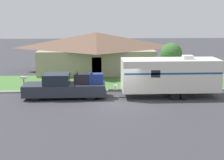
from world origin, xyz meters
TOP-DOWN VIEW (x-y plane):
  - ground_plane at (0.00, 0.00)m, footprint 120.00×120.00m
  - curb_strip at (0.00, 3.75)m, footprint 80.00×0.30m
  - lawn_strip at (0.00, 7.40)m, footprint 80.00×7.00m
  - house_across_street at (-1.94, 13.75)m, footprint 13.52×8.59m
  - pickup_truck at (-4.42, 1.94)m, footprint 6.50×1.99m
  - travel_trailer at (3.87, 1.94)m, footprint 8.75×2.44m
  - mailbox at (-8.25, 4.54)m, footprint 0.48×0.20m
  - tree_in_yard at (5.14, 6.98)m, footprint 2.06×2.06m

SIDE VIEW (x-z plane):
  - ground_plane at x=0.00m, z-range 0.00..0.00m
  - lawn_strip at x=0.00m, z-range 0.00..0.03m
  - curb_strip at x=0.00m, z-range 0.00..0.14m
  - pickup_truck at x=-4.42m, z-range -0.12..1.94m
  - mailbox at x=-8.25m, z-range 0.33..1.56m
  - travel_trailer at x=3.87m, z-range 0.11..3.43m
  - house_across_street at x=-1.94m, z-range 0.08..4.50m
  - tree_in_yard at x=5.14m, z-range 0.86..4.70m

